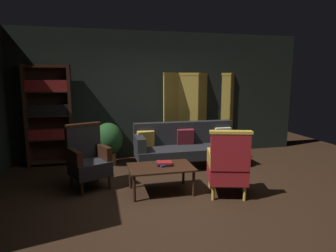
% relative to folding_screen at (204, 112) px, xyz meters
% --- Properties ---
extents(ground_plane, '(10.00, 10.00, 0.00)m').
position_rel_folding_screen_xyz_m(ground_plane, '(-1.27, -2.37, -0.99)').
color(ground_plane, black).
extents(back_wall, '(7.20, 0.10, 2.80)m').
position_rel_folding_screen_xyz_m(back_wall, '(-1.27, 0.08, 0.41)').
color(back_wall, black).
rests_on(back_wall, ground_plane).
extents(folding_screen, '(2.10, 0.46, 1.90)m').
position_rel_folding_screen_xyz_m(folding_screen, '(0.00, 0.00, 0.00)').
color(folding_screen, '#B29338').
rests_on(folding_screen, ground_plane).
extents(bookshelf, '(0.90, 0.32, 2.05)m').
position_rel_folding_screen_xyz_m(bookshelf, '(-3.42, -0.18, 0.10)').
color(bookshelf, black).
rests_on(bookshelf, ground_plane).
extents(velvet_couch, '(2.12, 0.78, 0.88)m').
position_rel_folding_screen_xyz_m(velvet_couch, '(-0.72, -0.92, -0.53)').
color(velvet_couch, black).
rests_on(velvet_couch, ground_plane).
extents(coffee_table, '(1.00, 0.64, 0.42)m').
position_rel_folding_screen_xyz_m(coffee_table, '(-1.53, -2.17, -0.61)').
color(coffee_table, black).
rests_on(coffee_table, ground_plane).
extents(armchair_gilt_accent, '(0.72, 0.71, 1.04)m').
position_rel_folding_screen_xyz_m(armchair_gilt_accent, '(-0.58, -2.55, -0.50)').
color(armchair_gilt_accent, gold).
rests_on(armchair_gilt_accent, ground_plane).
extents(armchair_wing_left, '(0.76, 0.76, 1.04)m').
position_rel_folding_screen_xyz_m(armchair_wing_left, '(-2.64, -1.67, -0.50)').
color(armchair_wing_left, black).
rests_on(armchair_wing_left, ground_plane).
extents(potted_plant, '(0.58, 0.58, 0.88)m').
position_rel_folding_screen_xyz_m(potted_plant, '(-2.27, -0.49, -0.48)').
color(potted_plant, brown).
rests_on(potted_plant, ground_plane).
extents(book_navy_cloth, '(0.24, 0.24, 0.03)m').
position_rel_folding_screen_xyz_m(book_navy_cloth, '(-1.47, -2.13, -0.55)').
color(book_navy_cloth, navy).
rests_on(book_navy_cloth, coffee_table).
extents(book_red_leather, '(0.26, 0.21, 0.03)m').
position_rel_folding_screen_xyz_m(book_red_leather, '(-1.47, -2.13, -0.52)').
color(book_red_leather, maroon).
rests_on(book_red_leather, book_navy_cloth).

